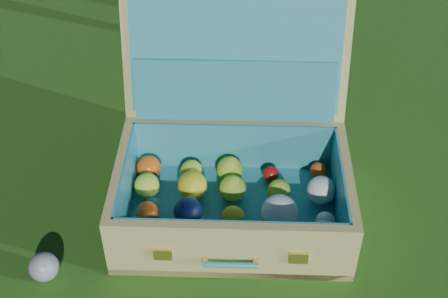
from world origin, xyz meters
TOP-DOWN VIEW (x-y plane):
  - ground at (0.00, 0.00)m, footprint 60.00×60.00m
  - stray_ball at (-0.64, -0.02)m, footprint 0.07×0.07m
  - suitcase at (-0.11, 0.12)m, footprint 0.76×0.72m

SIDE VIEW (x-z plane):
  - ground at x=0.00m, z-range 0.00..0.00m
  - stray_ball at x=-0.64m, z-range 0.00..0.07m
  - suitcase at x=-0.11m, z-range -0.13..0.45m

